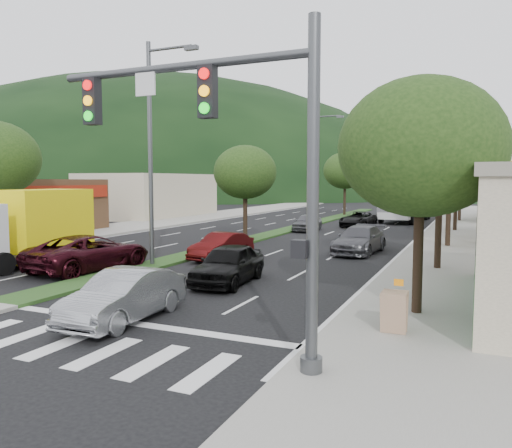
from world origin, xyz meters
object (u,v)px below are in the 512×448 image
at_px(car_queue_d, 358,219).
at_px(tree_r_d, 457,164).
at_px(streetlight_near, 154,143).
at_px(car_queue_c, 222,246).
at_px(car_queue_e, 307,222).
at_px(car_queue_b, 359,240).
at_px(tree_med_near, 245,172).
at_px(tree_r_b, 441,154).
at_px(a_frame_sign, 394,308).
at_px(suv_maroon, 90,253).
at_px(tree_r_c, 450,166).
at_px(streetlight_mid, 318,162).
at_px(sedan_silver, 124,296).
at_px(tree_r_a, 421,148).
at_px(car_queue_a, 228,264).
at_px(tree_r_e, 461,170).
at_px(traffic_signal, 238,144).
at_px(motorhome, 406,201).
at_px(box_truck, 29,229).
at_px(tree_med_far, 345,171).

bearing_deg(car_queue_d, tree_r_d, -2.20).
height_order(streetlight_near, car_queue_c, streetlight_near).
relative_size(tree_r_d, streetlight_near, 0.72).
bearing_deg(car_queue_e, car_queue_b, -60.24).
bearing_deg(tree_med_near, tree_r_b, -26.57).
height_order(streetlight_near, car_queue_b, streetlight_near).
relative_size(car_queue_e, a_frame_sign, 2.85).
distance_m(suv_maroon, car_queue_e, 20.41).
bearing_deg(tree_med_near, tree_r_c, 9.46).
xyz_separation_m(tree_r_d, tree_med_near, (-12.00, -12.00, -0.75)).
xyz_separation_m(streetlight_mid, sedan_silver, (4.39, -32.70, -4.87)).
xyz_separation_m(car_queue_b, car_queue_e, (-6.24, 10.12, -0.05)).
bearing_deg(tree_r_b, suv_maroon, -156.54).
height_order(tree_r_a, sedan_silver, tree_r_a).
bearing_deg(car_queue_a, tree_r_e, 73.08).
bearing_deg(sedan_silver, tree_r_d, 73.89).
height_order(streetlight_mid, car_queue_d, streetlight_mid).
relative_size(traffic_signal, tree_med_near, 1.16).
bearing_deg(motorhome, tree_med_near, -103.82).
xyz_separation_m(tree_r_b, a_frame_sign, (-0.30, -10.23, -4.27)).
xyz_separation_m(box_truck, a_frame_sign, (17.34, -4.46, -0.88)).
relative_size(streetlight_near, sedan_silver, 2.33).
distance_m(tree_med_far, suv_maroon, 38.28).
relative_size(tree_r_c, car_queue_c, 1.61).
height_order(tree_r_d, sedan_silver, tree_r_d).
bearing_deg(box_truck, tree_r_d, -129.92).
height_order(traffic_signal, box_truck, traffic_signal).
distance_m(car_queue_b, a_frame_sign, 14.78).
bearing_deg(car_queue_b, streetlight_near, -129.37).
relative_size(tree_med_near, streetlight_mid, 0.60).
height_order(tree_med_near, streetlight_mid, streetlight_mid).
distance_m(tree_r_a, sedan_silver, 9.24).
relative_size(suv_maroon, motorhome, 0.57).
xyz_separation_m(tree_med_far, suv_maroon, (-1.83, -38.00, -4.22)).
bearing_deg(tree_r_a, a_frame_sign, -97.67).
distance_m(tree_med_near, car_queue_a, 13.47).
bearing_deg(a_frame_sign, suv_maroon, 161.95).
relative_size(tree_r_a, car_queue_c, 1.65).
relative_size(streetlight_near, box_truck, 1.39).
bearing_deg(traffic_signal, car_queue_d, 98.13).
distance_m(tree_med_near, streetlight_mid, 15.05).
xyz_separation_m(tree_r_a, a_frame_sign, (-0.30, -2.23, -4.06)).
height_order(tree_r_e, a_frame_sign, tree_r_e).
bearing_deg(tree_r_c, tree_r_b, -90.00).
bearing_deg(streetlight_mid, a_frame_sign, -69.79).
bearing_deg(car_queue_c, streetlight_near, -114.48).
bearing_deg(car_queue_a, tree_r_a, -21.01).
bearing_deg(tree_med_far, tree_med_near, -90.00).
xyz_separation_m(tree_r_a, box_truck, (-17.64, 2.23, -3.18)).
height_order(tree_r_c, streetlight_near, streetlight_near).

